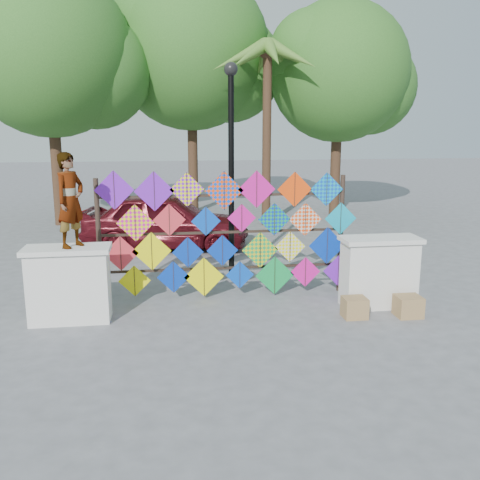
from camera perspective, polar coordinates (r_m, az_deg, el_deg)
The scene contains 13 objects.
ground at distance 9.66m, azimuth -1.18°, elevation -7.39°, with size 80.00×80.00×0.00m, color gray.
parapet_left at distance 9.34m, azimuth -17.76°, elevation -4.48°, with size 1.40×0.65×1.28m.
parapet_right at distance 9.95m, azimuth 14.60°, elevation -3.27°, with size 1.40×0.65×1.28m.
kite_rack at distance 10.03m, azimuth -1.32°, elevation 0.66°, with size 4.91×0.24×2.44m.
tree_west at distance 18.48m, azimuth -19.39°, elevation 18.23°, with size 5.85×5.20×8.01m.
tree_mid at distance 20.25m, azimuth -4.95°, elevation 19.38°, with size 6.30×5.60×8.61m.
tree_east at distance 19.64m, azimuth 10.75°, elevation 17.13°, with size 5.40×4.80×7.42m.
palm_tree at distance 17.43m, azimuth 2.95°, elevation 17.86°, with size 3.62×3.62×5.83m.
vendor_woman at distance 9.04m, azimuth -17.65°, elevation 4.06°, with size 0.56×0.37×1.54m, color #99999E.
sedan at distance 14.29m, azimuth -7.88°, elevation 2.05°, with size 1.75×4.36×1.48m, color #530E16.
lamppost at distance 11.13m, azimuth -0.95°, elevation 9.39°, with size 0.28×0.28×4.46m.
cardboard_box_near at distance 9.42m, azimuth 12.12°, elevation -7.06°, with size 0.40×0.35×0.35m, color tan.
cardboard_box_far at distance 9.71m, azimuth 17.50°, elevation -6.75°, with size 0.43×0.39×0.36m, color tan.
Camera 1 is at (-1.09, -9.03, 3.25)m, focal length 40.00 mm.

